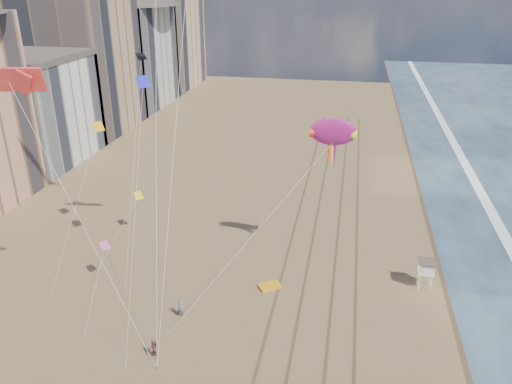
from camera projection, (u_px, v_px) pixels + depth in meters
wet_sand at (467, 234)px, 58.81m from camera, size 260.00×260.00×0.00m
foam at (505, 237)px, 58.07m from camera, size 260.00×260.00×0.00m
tracks at (321, 264)px, 52.70m from camera, size 7.68×120.00×0.01m
buildings at (65, 64)px, 87.75m from camera, size 34.72×131.35×29.00m
lifeguard_stand at (426, 267)px, 47.84m from camera, size 1.64×1.64×2.96m
grounded_kite at (270, 286)px, 48.76m from camera, size 2.52×2.32×0.24m
show_kite at (333, 132)px, 46.23m from camera, size 8.38×7.01×22.54m
kite_flyer_a at (181, 308)px, 44.26m from camera, size 0.70×0.53×1.74m
kite_flyer_b at (154, 349)px, 39.44m from camera, size 1.01×0.90×1.71m
small_kites at (125, 137)px, 48.08m from camera, size 9.69×11.45×17.44m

